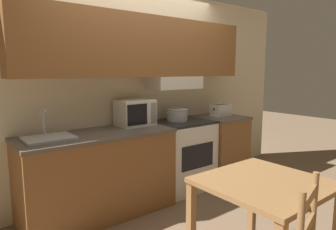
{
  "coord_description": "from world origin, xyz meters",
  "views": [
    {
      "loc": [
        -1.99,
        -3.19,
        1.54
      ],
      "look_at": [
        0.05,
        -0.57,
        1.05
      ],
      "focal_mm": 32.0,
      "sensor_mm": 36.0,
      "label": 1
    }
  ],
  "objects": [
    {
      "name": "stove_range",
      "position": [
        0.49,
        -0.3,
        0.45
      ],
      "size": [
        0.74,
        0.61,
        0.9
      ],
      "color": "white",
      "rests_on": "ground_plane"
    },
    {
      "name": "dining_table",
      "position": [
        -0.16,
        -1.98,
        0.63
      ],
      "size": [
        0.84,
        0.81,
        0.75
      ],
      "color": "#9E7042",
      "rests_on": "ground_plane"
    },
    {
      "name": "toaster",
      "position": [
        1.22,
        -0.3,
        0.98
      ],
      "size": [
        0.28,
        0.19,
        0.16
      ],
      "color": "white",
      "rests_on": "lower_counter_right_stub"
    },
    {
      "name": "ground_plane",
      "position": [
        0.0,
        0.0,
        0.0
      ],
      "size": [
        16.0,
        16.0,
        0.0
      ],
      "primitive_type": "plane",
      "color": "#7F664C"
    },
    {
      "name": "lower_counter_main",
      "position": [
        -0.69,
        -0.32,
        0.45
      ],
      "size": [
        1.61,
        0.67,
        0.9
      ],
      "color": "brown",
      "rests_on": "ground_plane"
    },
    {
      "name": "sink_basin",
      "position": [
        -1.18,
        -0.32,
        0.92
      ],
      "size": [
        0.45,
        0.37,
        0.28
      ],
      "color": "#B7BABF",
      "rests_on": "lower_counter_main"
    },
    {
      "name": "lower_counter_right_stub",
      "position": [
        1.18,
        -0.32,
        0.45
      ],
      "size": [
        0.63,
        0.67,
        0.9
      ],
      "color": "brown",
      "rests_on": "ground_plane"
    },
    {
      "name": "microwave",
      "position": [
        -0.15,
        -0.19,
        1.05
      ],
      "size": [
        0.42,
        0.32,
        0.3
      ],
      "color": "white",
      "rests_on": "lower_counter_main"
    },
    {
      "name": "cooking_pot",
      "position": [
        0.45,
        -0.25,
        0.98
      ],
      "size": [
        0.36,
        0.28,
        0.16
      ],
      "color": "#B7BABF",
      "rests_on": "stove_range"
    },
    {
      "name": "wall_back",
      "position": [
        0.01,
        -0.07,
        1.54
      ],
      "size": [
        5.37,
        0.38,
        2.55
      ],
      "color": "beige",
      "rests_on": "ground_plane"
    }
  ]
}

